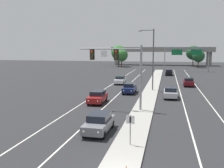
# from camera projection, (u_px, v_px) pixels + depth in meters

# --- Properties ---
(median_island) EXTENTS (2.40, 110.00, 0.15)m
(median_island) POSITION_uv_depth(u_px,v_px,m) (145.00, 106.00, 31.49)
(median_island) COLOR #9E9B93
(median_island) RESTS_ON ground
(lane_stripe_oncoming_center) EXTENTS (0.14, 100.00, 0.01)m
(lane_stripe_oncoming_center) POSITION_uv_depth(u_px,v_px,m) (118.00, 95.00, 39.26)
(lane_stripe_oncoming_center) COLOR silver
(lane_stripe_oncoming_center) RESTS_ON ground
(lane_stripe_receding_center) EXTENTS (0.14, 100.00, 0.01)m
(lane_stripe_receding_center) POSITION_uv_depth(u_px,v_px,m) (182.00, 97.00, 37.31)
(lane_stripe_receding_center) COLOR silver
(lane_stripe_receding_center) RESTS_ON ground
(edge_stripe_left) EXTENTS (0.14, 100.00, 0.01)m
(edge_stripe_left) POSITION_uv_depth(u_px,v_px,m) (97.00, 94.00, 39.94)
(edge_stripe_left) COLOR silver
(edge_stripe_left) RESTS_ON ground
(edge_stripe_right) EXTENTS (0.14, 100.00, 0.01)m
(edge_stripe_right) POSITION_uv_depth(u_px,v_px,m) (206.00, 98.00, 36.63)
(edge_stripe_right) COLOR silver
(edge_stripe_right) RESTS_ON ground
(overhead_signal_mast) EXTENTS (7.10, 0.44, 7.20)m
(overhead_signal_mast) POSITION_uv_depth(u_px,v_px,m) (121.00, 63.00, 28.88)
(overhead_signal_mast) COLOR gray
(overhead_signal_mast) RESTS_ON median_island
(median_sign_post) EXTENTS (0.60, 0.10, 2.20)m
(median_sign_post) POSITION_uv_depth(u_px,v_px,m) (130.00, 125.00, 18.31)
(median_sign_post) COLOR gray
(median_sign_post) RESTS_ON median_island
(street_lamp_median) EXTENTS (2.58, 0.28, 10.00)m
(street_lamp_median) POSITION_uv_depth(u_px,v_px,m) (152.00, 56.00, 42.45)
(street_lamp_median) COLOR #4C4C51
(street_lamp_median) RESTS_ON median_island
(car_oncoming_grey) EXTENTS (1.88, 4.49, 1.58)m
(car_oncoming_grey) POSITION_uv_depth(u_px,v_px,m) (99.00, 123.00, 21.71)
(car_oncoming_grey) COLOR slate
(car_oncoming_grey) RESTS_ON ground
(car_oncoming_red) EXTENTS (1.89, 4.50, 1.58)m
(car_oncoming_red) POSITION_uv_depth(u_px,v_px,m) (98.00, 97.00, 33.37)
(car_oncoming_red) COLOR maroon
(car_oncoming_red) RESTS_ON ground
(car_oncoming_navy) EXTENTS (1.82, 4.47, 1.58)m
(car_oncoming_navy) POSITION_uv_depth(u_px,v_px,m) (130.00, 88.00, 40.89)
(car_oncoming_navy) COLOR #141E4C
(car_oncoming_navy) RESTS_ON ground
(car_oncoming_white) EXTENTS (1.87, 4.49, 1.58)m
(car_oncoming_white) POSITION_uv_depth(u_px,v_px,m) (120.00, 80.00, 51.44)
(car_oncoming_white) COLOR silver
(car_oncoming_white) RESTS_ON ground
(car_receding_silver) EXTENTS (1.82, 4.47, 1.58)m
(car_receding_silver) POSITION_uv_depth(u_px,v_px,m) (170.00, 92.00, 36.74)
(car_receding_silver) COLOR #B7B7BC
(car_receding_silver) RESTS_ON ground
(car_receding_darkred) EXTENTS (1.88, 4.49, 1.58)m
(car_receding_darkred) POSITION_uv_depth(u_px,v_px,m) (188.00, 82.00, 48.50)
(car_receding_darkred) COLOR #5B0F14
(car_receding_darkred) RESTS_ON ground
(car_receding_black) EXTENTS (1.83, 4.47, 1.58)m
(car_receding_black) POSITION_uv_depth(u_px,v_px,m) (169.00, 72.00, 68.29)
(car_receding_black) COLOR black
(car_receding_black) RESTS_ON ground
(highway_sign_gantry) EXTENTS (13.28, 0.42, 7.50)m
(highway_sign_gantry) POSITION_uv_depth(u_px,v_px,m) (187.00, 51.00, 78.98)
(highway_sign_gantry) COLOR gray
(highway_sign_gantry) RESTS_ON ground
(overpass_bridge) EXTENTS (42.40, 6.40, 7.65)m
(overpass_bridge) POSITION_uv_depth(u_px,v_px,m) (162.00, 52.00, 109.68)
(overpass_bridge) COLOR gray
(overpass_bridge) RESTS_ON ground
(tree_far_left_c) EXTENTS (5.75, 5.75, 8.32)m
(tree_far_left_c) POSITION_uv_depth(u_px,v_px,m) (119.00, 53.00, 101.12)
(tree_far_left_c) COLOR #4C3823
(tree_far_left_c) RESTS_ON ground
(tree_far_right_c) EXTENTS (5.66, 5.66, 8.20)m
(tree_far_right_c) POSITION_uv_depth(u_px,v_px,m) (193.00, 53.00, 102.75)
(tree_far_right_c) COLOR #4C3823
(tree_far_right_c) RESTS_ON ground
(tree_far_right_a) EXTENTS (4.49, 4.49, 6.50)m
(tree_far_right_a) POSITION_uv_depth(u_px,v_px,m) (199.00, 56.00, 95.45)
(tree_far_right_a) COLOR #4C3823
(tree_far_right_a) RESTS_ON ground
(tree_far_left_b) EXTENTS (4.81, 4.81, 6.95)m
(tree_far_left_b) POSITION_uv_depth(u_px,v_px,m) (122.00, 55.00, 99.30)
(tree_far_left_b) COLOR #4C3823
(tree_far_left_b) RESTS_ON ground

